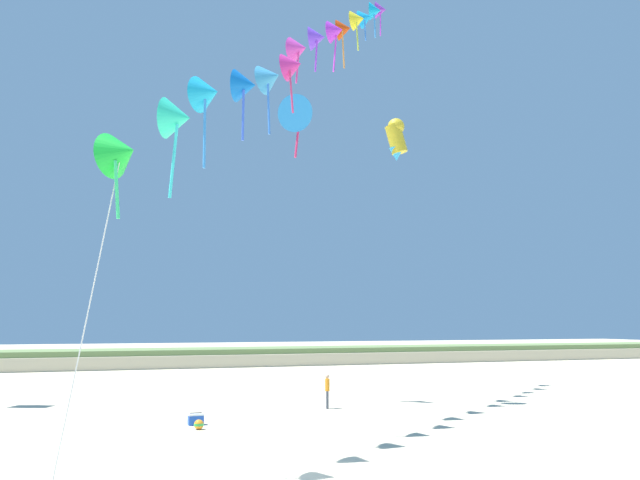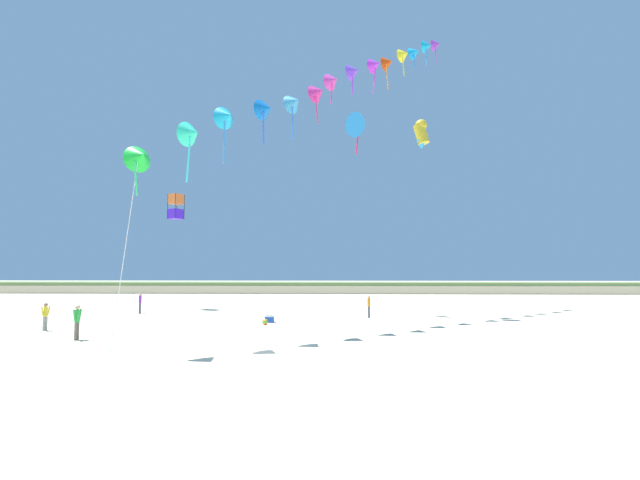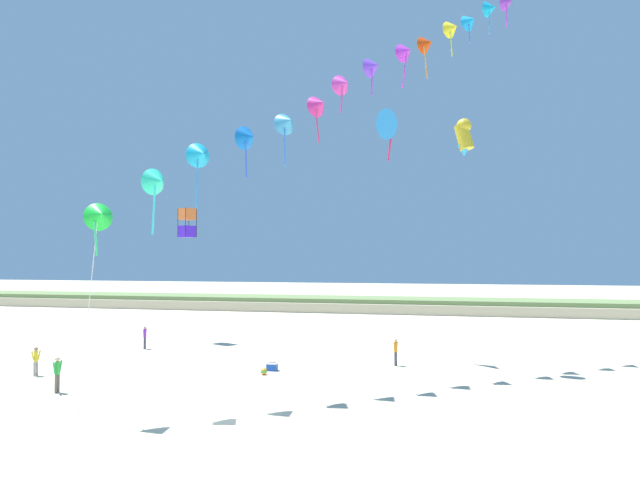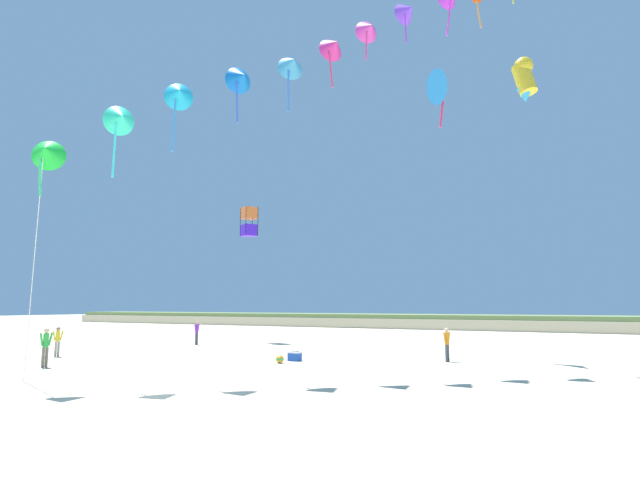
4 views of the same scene
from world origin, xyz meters
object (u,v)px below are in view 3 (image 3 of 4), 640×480
at_px(person_mid_center, 145,336).
at_px(person_near_left, 396,350).
at_px(beach_cooler, 272,367).
at_px(large_kite_mid_trail, 464,136).
at_px(person_far_left, 57,372).
at_px(person_near_right, 36,359).
at_px(large_kite_high_solo, 390,124).
at_px(large_kite_low_lead, 187,223).
at_px(beach_ball, 264,371).

bearing_deg(person_mid_center, person_near_left, -7.58).
distance_m(person_mid_center, beach_cooler, 11.90).
bearing_deg(large_kite_mid_trail, person_far_left, -150.28).
bearing_deg(beach_cooler, person_mid_center, 154.09).
height_order(person_near_right, person_mid_center, person_mid_center).
xyz_separation_m(person_near_right, large_kite_high_solo, (17.53, 9.87, 13.76)).
xyz_separation_m(person_far_left, large_kite_high_solo, (13.91, 12.89, 13.67)).
xyz_separation_m(person_near_left, large_kite_mid_trail, (3.90, 0.46, 12.23)).
distance_m(person_near_left, person_near_right, 19.40).
xyz_separation_m(person_near_left, large_kite_low_lead, (-16.20, 6.58, 7.92)).
height_order(person_far_left, beach_ball, person_far_left).
distance_m(person_near_left, beach_ball, 7.75).
bearing_deg(beach_ball, beach_cooler, 85.80).
distance_m(large_kite_mid_trail, beach_ball, 17.25).
bearing_deg(person_near_right, beach_ball, 14.22).
height_order(large_kite_low_lead, large_kite_high_solo, large_kite_high_solo).
bearing_deg(person_mid_center, beach_ball, -30.97).
relative_size(person_near_right, beach_cooler, 2.60).
xyz_separation_m(beach_cooler, beach_ball, (-0.09, -1.17, -0.03)).
bearing_deg(person_mid_center, beach_cooler, -25.91).
xyz_separation_m(large_kite_high_solo, beach_ball, (-6.00, -6.94, -14.44)).
bearing_deg(large_kite_high_solo, person_mid_center, -177.99).
bearing_deg(large_kite_low_lead, beach_ball, -47.85).
bearing_deg(large_kite_low_lead, large_kite_mid_trail, -16.93).
bearing_deg(person_near_left, beach_cooler, -155.80).
bearing_deg(person_near_left, person_mid_center, 172.42).
bearing_deg(large_kite_low_lead, beach_cooler, -44.27).
relative_size(person_near_right, person_far_left, 0.91).
relative_size(person_far_left, large_kite_mid_trail, 0.75).
relative_size(person_near_left, person_near_right, 1.04).
height_order(large_kite_high_solo, beach_ball, large_kite_high_solo).
distance_m(large_kite_mid_trail, large_kite_high_solo, 5.28).
height_order(person_far_left, large_kite_low_lead, large_kite_low_lead).
bearing_deg(beach_cooler, beach_ball, -94.20).
distance_m(person_mid_center, large_kite_low_lead, 9.06).
bearing_deg(large_kite_high_solo, large_kite_low_lead, 166.65).
xyz_separation_m(person_near_right, person_far_left, (3.62, -3.03, 0.08)).
height_order(person_mid_center, large_kite_high_solo, large_kite_high_solo).
relative_size(person_far_left, beach_ball, 4.55).
bearing_deg(person_near_right, person_near_left, 21.15).
xyz_separation_m(person_far_left, large_kite_mid_trail, (18.37, 10.49, 12.18)).
relative_size(person_near_right, large_kite_mid_trail, 0.69).
distance_m(person_near_right, person_mid_center, 9.33).
xyz_separation_m(large_kite_low_lead, beach_cooler, (9.73, -9.49, -8.60)).
height_order(person_near_right, beach_ball, person_near_right).
bearing_deg(large_kite_low_lead, person_near_right, -97.93).
bearing_deg(person_near_right, person_far_left, -39.93).
distance_m(large_kite_low_lead, large_kite_mid_trail, 21.45).
bearing_deg(person_near_left, beach_ball, -148.12).
height_order(person_far_left, large_kite_high_solo, large_kite_high_solo).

